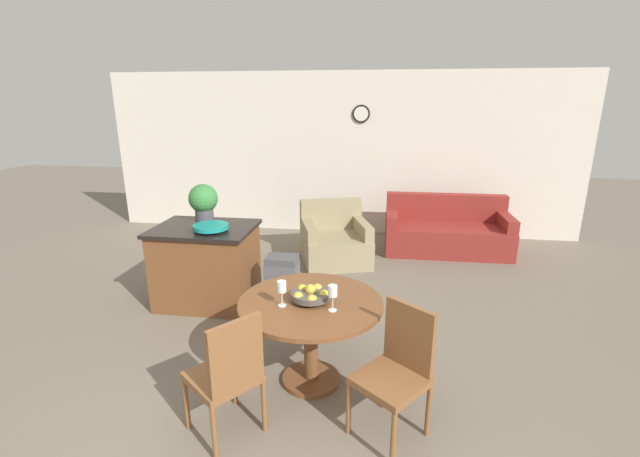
{
  "coord_description": "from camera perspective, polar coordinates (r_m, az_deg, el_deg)",
  "views": [
    {
      "loc": [
        0.75,
        -1.8,
        2.22
      ],
      "look_at": [
        0.12,
        2.49,
        0.93
      ],
      "focal_mm": 24.0,
      "sensor_mm": 36.0,
      "label": 1
    }
  ],
  "objects": [
    {
      "name": "dining_chair_near_right",
      "position": [
        3.07,
        10.29,
        -17.61
      ],
      "size": [
        0.59,
        0.59,
        0.92
      ],
      "rotation": [
        0.0,
        0.0,
        8.75
      ],
      "color": "brown",
      "rests_on": "ground_plane"
    },
    {
      "name": "dining_table",
      "position": [
        3.46,
        -1.25,
        -12.07
      ],
      "size": [
        1.13,
        1.13,
        0.73
      ],
      "color": "brown",
      "rests_on": "ground_plane"
    },
    {
      "name": "potted_plant",
      "position": [
        5.04,
        -15.29,
        3.57
      ],
      "size": [
        0.33,
        0.33,
        0.43
      ],
      "color": "#4C4C51",
      "rests_on": "kitchen_island"
    },
    {
      "name": "fruit_bowl",
      "position": [
        3.35,
        -1.26,
        -8.77
      ],
      "size": [
        0.31,
        0.31,
        0.14
      ],
      "color": "#4C4742",
      "rests_on": "dining_table"
    },
    {
      "name": "couch",
      "position": [
        6.83,
        16.48,
        -0.54
      ],
      "size": [
        1.84,
        0.87,
        0.83
      ],
      "rotation": [
        0.0,
        0.0,
        0.01
      ],
      "color": "maroon",
      "rests_on": "ground_plane"
    },
    {
      "name": "armchair",
      "position": [
        6.15,
        1.94,
        -1.75
      ],
      "size": [
        1.14,
        1.17,
        0.83
      ],
      "rotation": [
        0.0,
        0.0,
        0.31
      ],
      "color": "#998966",
      "rests_on": "ground_plane"
    },
    {
      "name": "teal_bowl",
      "position": [
        4.67,
        -14.35,
        0.2
      ],
      "size": [
        0.37,
        0.37,
        0.07
      ],
      "color": "teal",
      "rests_on": "kitchen_island"
    },
    {
      "name": "dining_chair_near_left",
      "position": [
        3.04,
        -12.14,
        -18.18
      ],
      "size": [
        0.59,
        0.59,
        0.92
      ],
      "rotation": [
        0.0,
        0.0,
        7.18
      ],
      "color": "brown",
      "rests_on": "ground_plane"
    },
    {
      "name": "trash_bin",
      "position": [
        4.73,
        -5.04,
        -7.3
      ],
      "size": [
        0.35,
        0.27,
        0.62
      ],
      "color": "#56565B",
      "rests_on": "ground_plane"
    },
    {
      "name": "kitchen_island",
      "position": [
        5.0,
        -14.86,
        -4.69
      ],
      "size": [
        1.09,
        0.83,
        0.9
      ],
      "color": "brown",
      "rests_on": "ground_plane"
    },
    {
      "name": "wine_glass_right",
      "position": [
        3.17,
        1.7,
        -8.47
      ],
      "size": [
        0.07,
        0.07,
        0.2
      ],
      "color": "silver",
      "rests_on": "dining_table"
    },
    {
      "name": "wall_back",
      "position": [
        7.37,
        2.5,
        9.83
      ],
      "size": [
        8.0,
        0.09,
        2.7
      ],
      "color": "silver",
      "rests_on": "ground_plane"
    },
    {
      "name": "wine_glass_left",
      "position": [
        3.25,
        -5.13,
        -7.87
      ],
      "size": [
        0.07,
        0.07,
        0.2
      ],
      "color": "silver",
      "rests_on": "dining_table"
    }
  ]
}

